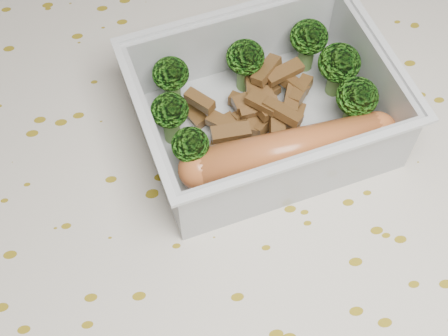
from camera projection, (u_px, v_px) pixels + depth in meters
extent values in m
cube|color=brown|center=(225.00, 196.00, 0.50)|extent=(1.40, 0.90, 0.04)
cube|color=beige|center=(225.00, 181.00, 0.48)|extent=(1.46, 0.96, 0.01)
cube|color=silver|center=(263.00, 129.00, 0.49)|extent=(0.20, 0.17, 0.00)
cube|color=silver|center=(233.00, 43.00, 0.50)|extent=(0.18, 0.04, 0.06)
cube|color=silver|center=(301.00, 177.00, 0.43)|extent=(0.18, 0.04, 0.06)
cube|color=silver|center=(369.00, 74.00, 0.48)|extent=(0.03, 0.13, 0.06)
cube|color=silver|center=(153.00, 139.00, 0.45)|extent=(0.03, 0.13, 0.06)
cube|color=silver|center=(232.00, 10.00, 0.47)|extent=(0.19, 0.04, 0.00)
cube|color=silver|center=(309.00, 159.00, 0.41)|extent=(0.19, 0.04, 0.00)
cube|color=silver|center=(384.00, 45.00, 0.46)|extent=(0.03, 0.14, 0.00)
cube|color=silver|center=(142.00, 116.00, 0.42)|extent=(0.03, 0.14, 0.00)
cylinder|color=#608C3F|center=(173.00, 92.00, 0.49)|extent=(0.01, 0.01, 0.03)
ellipsoid|color=#357A17|center=(171.00, 74.00, 0.47)|extent=(0.03, 0.03, 0.02)
cylinder|color=#608C3F|center=(245.00, 76.00, 0.50)|extent=(0.01, 0.01, 0.03)
ellipsoid|color=#357A17|center=(245.00, 57.00, 0.48)|extent=(0.03, 0.03, 0.03)
cylinder|color=#608C3F|center=(306.00, 56.00, 0.51)|extent=(0.01, 0.01, 0.02)
ellipsoid|color=#357A17|center=(309.00, 37.00, 0.49)|extent=(0.03, 0.03, 0.03)
cylinder|color=#608C3F|center=(172.00, 128.00, 0.48)|extent=(0.01, 0.01, 0.03)
ellipsoid|color=#357A17|center=(170.00, 110.00, 0.46)|extent=(0.03, 0.03, 0.02)
cylinder|color=#608C3F|center=(335.00, 82.00, 0.50)|extent=(0.01, 0.01, 0.02)
ellipsoid|color=#357A17|center=(339.00, 63.00, 0.48)|extent=(0.03, 0.03, 0.03)
cylinder|color=#608C3F|center=(192.00, 162.00, 0.46)|extent=(0.01, 0.01, 0.03)
ellipsoid|color=#357A17|center=(190.00, 145.00, 0.44)|extent=(0.03, 0.03, 0.02)
cylinder|color=#608C3F|center=(352.00, 115.00, 0.48)|extent=(0.01, 0.01, 0.02)
ellipsoid|color=#357A17|center=(357.00, 97.00, 0.46)|extent=(0.03, 0.03, 0.03)
cube|color=brown|center=(195.00, 114.00, 0.49)|extent=(0.02, 0.03, 0.01)
cube|color=brown|center=(301.00, 90.00, 0.49)|extent=(0.02, 0.03, 0.01)
cube|color=brown|center=(263.00, 93.00, 0.50)|extent=(0.01, 0.03, 0.01)
cube|color=brown|center=(259.00, 107.00, 0.48)|extent=(0.03, 0.02, 0.01)
cube|color=brown|center=(277.00, 121.00, 0.48)|extent=(0.02, 0.03, 0.01)
cube|color=brown|center=(266.00, 120.00, 0.49)|extent=(0.03, 0.03, 0.01)
cube|color=brown|center=(263.00, 102.00, 0.47)|extent=(0.03, 0.03, 0.01)
cube|color=brown|center=(250.00, 112.00, 0.49)|extent=(0.03, 0.02, 0.01)
cube|color=brown|center=(294.00, 119.00, 0.49)|extent=(0.03, 0.03, 0.01)
cube|color=brown|center=(256.00, 113.00, 0.49)|extent=(0.03, 0.02, 0.01)
cube|color=brown|center=(225.00, 148.00, 0.47)|extent=(0.03, 0.02, 0.01)
cube|color=brown|center=(267.00, 95.00, 0.50)|extent=(0.03, 0.02, 0.01)
cube|color=brown|center=(284.00, 72.00, 0.49)|extent=(0.03, 0.02, 0.01)
cube|color=brown|center=(290.00, 82.00, 0.49)|extent=(0.03, 0.03, 0.01)
cube|color=brown|center=(292.00, 99.00, 0.48)|extent=(0.02, 0.03, 0.01)
cube|color=brown|center=(245.00, 103.00, 0.50)|extent=(0.03, 0.02, 0.01)
cube|color=brown|center=(266.00, 70.00, 0.49)|extent=(0.03, 0.03, 0.01)
cube|color=brown|center=(222.00, 123.00, 0.48)|extent=(0.02, 0.02, 0.01)
cube|color=brown|center=(253.00, 99.00, 0.49)|extent=(0.03, 0.02, 0.01)
cube|color=brown|center=(263.00, 107.00, 0.48)|extent=(0.02, 0.03, 0.01)
cube|color=brown|center=(232.00, 132.00, 0.48)|extent=(0.03, 0.01, 0.01)
cube|color=brown|center=(263.00, 114.00, 0.49)|extent=(0.03, 0.02, 0.01)
cube|color=brown|center=(231.00, 132.00, 0.47)|extent=(0.03, 0.01, 0.01)
cube|color=brown|center=(233.00, 125.00, 0.49)|extent=(0.02, 0.02, 0.01)
cube|color=brown|center=(283.00, 112.00, 0.47)|extent=(0.03, 0.03, 0.01)
cube|color=brown|center=(254.00, 86.00, 0.49)|extent=(0.02, 0.02, 0.01)
cube|color=brown|center=(264.00, 76.00, 0.50)|extent=(0.03, 0.01, 0.01)
cube|color=brown|center=(255.00, 116.00, 0.49)|extent=(0.02, 0.03, 0.01)
cube|color=brown|center=(200.00, 101.00, 0.47)|extent=(0.02, 0.02, 0.01)
cylinder|color=#BB5F2E|center=(289.00, 150.00, 0.46)|extent=(0.14, 0.04, 0.03)
sphere|color=#BB5F2E|center=(377.00, 132.00, 0.46)|extent=(0.03, 0.03, 0.03)
sphere|color=#BB5F2E|center=(199.00, 169.00, 0.45)|extent=(0.03, 0.03, 0.03)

